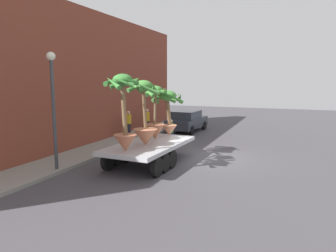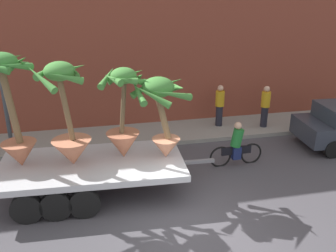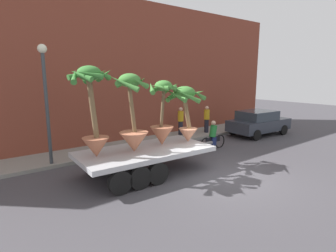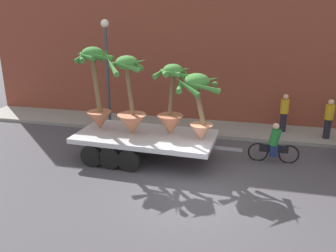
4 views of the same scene
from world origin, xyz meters
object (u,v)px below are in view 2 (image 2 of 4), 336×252
at_px(potted_palm_front, 161,111).
at_px(potted_palm_extra, 123,119).
at_px(potted_palm_middle, 12,112).
at_px(pedestrian_far_left, 220,105).
at_px(flatbed_trailer, 84,170).
at_px(cyclist, 237,146).
at_px(pedestrian_near_gate, 265,106).
at_px(potted_palm_rear, 68,124).

xyz_separation_m(potted_palm_front, potted_palm_extra, (-1.02, 0.28, -0.27)).
bearing_deg(potted_palm_middle, potted_palm_extra, -0.92).
bearing_deg(potted_palm_middle, pedestrian_far_left, 28.13).
height_order(flatbed_trailer, potted_palm_extra, potted_palm_extra).
distance_m(potted_palm_front, cyclist, 3.35).
relative_size(potted_palm_middle, pedestrian_far_left, 1.83).
bearing_deg(pedestrian_near_gate, potted_palm_front, -143.92).
distance_m(potted_palm_rear, pedestrian_near_gate, 8.38).
height_order(potted_palm_middle, potted_palm_front, potted_palm_middle).
distance_m(potted_palm_extra, pedestrian_near_gate, 6.98).
distance_m(flatbed_trailer, cyclist, 4.97).
xyz_separation_m(potted_palm_extra, pedestrian_far_left, (4.26, 3.86, -1.10)).
bearing_deg(cyclist, potted_palm_middle, -174.76).
bearing_deg(pedestrian_far_left, potted_palm_extra, -137.80).
relative_size(potted_palm_middle, pedestrian_near_gate, 1.83).
bearing_deg(potted_palm_rear, pedestrian_near_gate, 25.23).
bearing_deg(potted_palm_middle, potted_palm_rear, -9.31).
xyz_separation_m(potted_palm_rear, potted_palm_middle, (-1.39, 0.23, 0.38)).
bearing_deg(potted_palm_rear, flatbed_trailer, 6.90).
relative_size(flatbed_trailer, potted_palm_rear, 2.14).
bearing_deg(potted_palm_extra, cyclist, 9.94).
relative_size(potted_palm_middle, potted_palm_extra, 1.20).
relative_size(potted_palm_middle, potted_palm_front, 1.32).
distance_m(cyclist, pedestrian_far_left, 3.28).
height_order(potted_palm_rear, potted_palm_extra, potted_palm_rear).
bearing_deg(potted_palm_middle, flatbed_trailer, -6.36).
height_order(potted_palm_middle, pedestrian_far_left, potted_palm_middle).
distance_m(flatbed_trailer, potted_palm_front, 2.76).
distance_m(flatbed_trailer, potted_palm_rear, 1.45).
xyz_separation_m(potted_palm_middle, potted_palm_front, (3.90, -0.33, -0.14)).
distance_m(potted_palm_rear, pedestrian_far_left, 7.13).
bearing_deg(potted_palm_front, pedestrian_far_left, 52.00).
bearing_deg(flatbed_trailer, pedestrian_near_gate, 25.94).
distance_m(potted_palm_rear, potted_palm_middle, 1.46).
relative_size(pedestrian_near_gate, pedestrian_far_left, 1.00).
height_order(flatbed_trailer, pedestrian_far_left, pedestrian_far_left).
height_order(cyclist, pedestrian_near_gate, pedestrian_near_gate).
bearing_deg(cyclist, pedestrian_far_left, 80.43).
xyz_separation_m(cyclist, pedestrian_far_left, (0.54, 3.21, 0.37)).
distance_m(potted_palm_front, pedestrian_near_gate, 6.33).
relative_size(potted_palm_front, pedestrian_near_gate, 1.39).
height_order(potted_palm_front, potted_palm_extra, potted_palm_extra).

